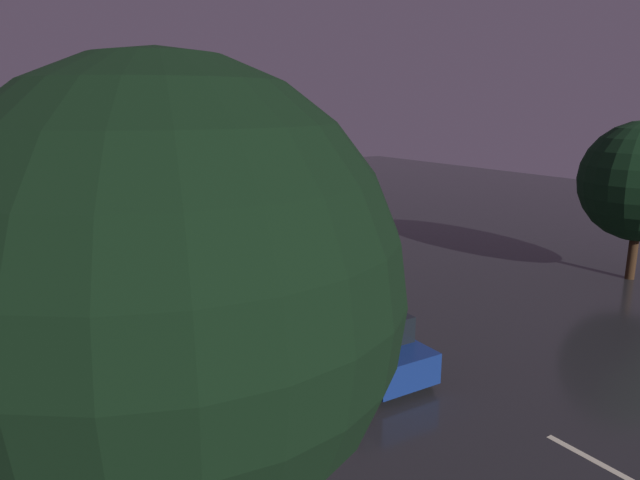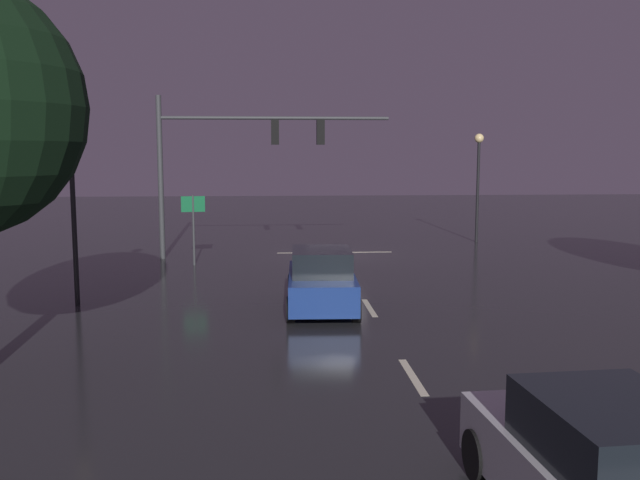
{
  "view_description": "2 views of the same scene",
  "coord_description": "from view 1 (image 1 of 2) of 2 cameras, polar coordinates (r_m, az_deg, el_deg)",
  "views": [
    {
      "loc": [
        10.25,
        21.39,
        7.04
      ],
      "look_at": [
        -0.97,
        4.43,
        2.16
      ],
      "focal_mm": 32.1,
      "sensor_mm": 36.0,
      "label": 1
    },
    {
      "loc": [
        2.72,
        28.89,
        4.36
      ],
      "look_at": [
        1.08,
        5.56,
        1.37
      ],
      "focal_mm": 38.86,
      "sensor_mm": 36.0,
      "label": 2
    }
  ],
  "objects": [
    {
      "name": "lane_dash_near",
      "position": [
        13.55,
        25.85,
        -19.27
      ],
      "size": [
        0.16,
        2.2,
        0.01
      ],
      "primitive_type": "cube",
      "rotation": [
        0.0,
        0.0,
        1.57
      ],
      "color": "beige",
      "rests_on": "ground_plane"
    },
    {
      "name": "ground_plane",
      "position": [
        24.74,
        -7.57,
        -3.17
      ],
      "size": [
        80.0,
        80.0,
        0.0
      ],
      "primitive_type": "plane",
      "color": "#232326"
    },
    {
      "name": "stop_bar",
      "position": [
        25.42,
        -8.35,
        -2.73
      ],
      "size": [
        5.0,
        0.16,
        0.01
      ],
      "primitive_type": "cube",
      "color": "beige",
      "rests_on": "ground_plane"
    },
    {
      "name": "tree_right_near",
      "position": [
        6.07,
        -14.67,
        -5.17
      ],
      "size": [
        4.81,
        4.81,
        7.56
      ],
      "color": "#382314",
      "rests_on": "ground_plane"
    },
    {
      "name": "street_lamp_left_kerb",
      "position": [
        30.85,
        1.18,
        7.14
      ],
      "size": [
        0.44,
        0.44,
        5.21
      ],
      "color": "black",
      "rests_on": "ground_plane"
    },
    {
      "name": "street_lamp_right_kerb",
      "position": [
        12.91,
        -23.46,
        -3.04
      ],
      "size": [
        0.44,
        0.44,
        5.18
      ],
      "color": "black",
      "rests_on": "ground_plane"
    },
    {
      "name": "route_sign",
      "position": [
        20.34,
        -19.54,
        -1.77
      ],
      "size": [
        0.9,
        0.2,
        2.72
      ],
      "color": "#383A3D",
      "rests_on": "ground_plane"
    },
    {
      "name": "traffic_signal_assembly",
      "position": [
        22.01,
        -17.21,
        6.31
      ],
      "size": [
        9.4,
        0.47,
        6.6
      ],
      "color": "#383A3D",
      "rests_on": "ground_plane"
    },
    {
      "name": "lane_dash_far",
      "position": [
        21.37,
        -2.82,
        -5.75
      ],
      "size": [
        0.16,
        2.2,
        0.01
      ],
      "primitive_type": "cube",
      "rotation": [
        0.0,
        0.0,
        1.57
      ],
      "color": "beige",
      "rests_on": "ground_plane"
    },
    {
      "name": "car_approaching",
      "position": [
        15.72,
        4.27,
        -9.95
      ],
      "size": [
        2.04,
        4.42,
        1.7
      ],
      "color": "navy",
      "rests_on": "ground_plane"
    },
    {
      "name": "lane_dash_mid",
      "position": [
        16.86,
        7.87,
        -11.31
      ],
      "size": [
        0.16,
        2.2,
        0.01
      ],
      "primitive_type": "cube",
      "rotation": [
        0.0,
        0.0,
        1.57
      ],
      "color": "beige",
      "rests_on": "ground_plane"
    }
  ]
}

